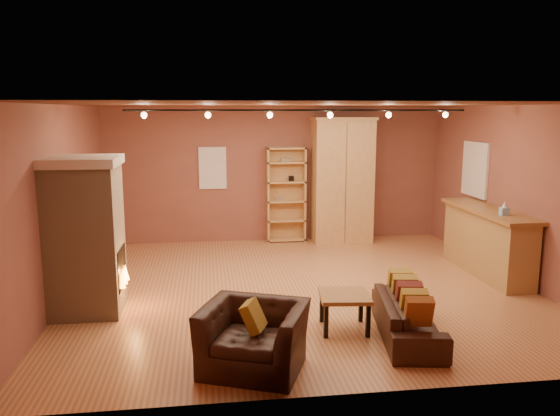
{
  "coord_description": "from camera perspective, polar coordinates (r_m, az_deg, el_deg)",
  "views": [
    {
      "loc": [
        -1.41,
        -8.01,
        2.72
      ],
      "look_at": [
        -0.31,
        0.2,
        1.23
      ],
      "focal_mm": 35.0,
      "sensor_mm": 36.0,
      "label": 1
    }
  ],
  "objects": [
    {
      "name": "floor",
      "position": [
        8.58,
        2.24,
        -8.31
      ],
      "size": [
        7.0,
        7.0,
        0.0
      ],
      "primitive_type": "plane",
      "color": "#A06239",
      "rests_on": "ground"
    },
    {
      "name": "ceiling",
      "position": [
        8.14,
        2.38,
        10.74
      ],
      "size": [
        7.0,
        7.0,
        0.0
      ],
      "primitive_type": "plane",
      "rotation": [
        3.14,
        0.0,
        0.0
      ],
      "color": "brown",
      "rests_on": "back_wall"
    },
    {
      "name": "back_wall",
      "position": [
        11.43,
        -0.5,
        3.55
      ],
      "size": [
        7.0,
        0.02,
        2.8
      ],
      "primitive_type": "cube",
      "color": "brown",
      "rests_on": "floor"
    },
    {
      "name": "left_wall",
      "position": [
        8.39,
        -21.97,
        0.39
      ],
      "size": [
        0.02,
        6.5,
        2.8
      ],
      "primitive_type": "cube",
      "color": "brown",
      "rests_on": "floor"
    },
    {
      "name": "right_wall",
      "position": [
        9.49,
        23.62,
        1.33
      ],
      "size": [
        0.02,
        6.5,
        2.8
      ],
      "primitive_type": "cube",
      "color": "brown",
      "rests_on": "floor"
    },
    {
      "name": "fireplace",
      "position": [
        7.77,
        -19.6,
        -2.75
      ],
      "size": [
        1.01,
        0.98,
        2.12
      ],
      "color": "#C4AD88",
      "rests_on": "floor"
    },
    {
      "name": "back_window",
      "position": [
        11.3,
        -7.06,
        4.16
      ],
      "size": [
        0.56,
        0.04,
        0.86
      ],
      "primitive_type": "cube",
      "color": "white",
      "rests_on": "back_wall"
    },
    {
      "name": "bookcase",
      "position": [
        11.4,
        0.6,
        1.52
      ],
      "size": [
        0.81,
        0.31,
        1.97
      ],
      "color": "tan",
      "rests_on": "floor"
    },
    {
      "name": "armoire",
      "position": [
        11.36,
        6.49,
        2.92
      ],
      "size": [
        1.27,
        0.72,
        2.58
      ],
      "color": "tan",
      "rests_on": "floor"
    },
    {
      "name": "bar_counter",
      "position": [
        9.75,
        20.83,
        -3.26
      ],
      "size": [
        0.62,
        2.33,
        1.11
      ],
      "color": "tan",
      "rests_on": "floor"
    },
    {
      "name": "tissue_box",
      "position": [
        9.14,
        22.4,
        -0.15
      ],
      "size": [
        0.12,
        0.12,
        0.21
      ],
      "rotation": [
        0.0,
        0.0,
        -0.07
      ],
      "color": "#85AED5",
      "rests_on": "bar_counter"
    },
    {
      "name": "right_window",
      "position": [
        10.65,
        19.71,
        3.82
      ],
      "size": [
        0.05,
        0.9,
        1.0
      ],
      "primitive_type": "cube",
      "color": "white",
      "rests_on": "right_wall"
    },
    {
      "name": "loveseat",
      "position": [
        6.87,
        13.22,
        -10.32
      ],
      "size": [
        0.74,
        1.7,
        0.71
      ],
      "rotation": [
        0.0,
        0.0,
        1.41
      ],
      "color": "black",
      "rests_on": "floor"
    },
    {
      "name": "armchair",
      "position": [
        5.9,
        -2.78,
        -12.28
      ],
      "size": [
        1.24,
        1.04,
        0.93
      ],
      "rotation": [
        0.0,
        0.0,
        -0.38
      ],
      "color": "black",
      "rests_on": "floor"
    },
    {
      "name": "coffee_table",
      "position": [
        6.94,
        6.75,
        -9.44
      ],
      "size": [
        0.67,
        0.67,
        0.46
      ],
      "rotation": [
        0.0,
        0.0,
        -0.11
      ],
      "color": "olive",
      "rests_on": "floor"
    },
    {
      "name": "track_rail",
      "position": [
        8.33,
        2.13,
        9.95
      ],
      "size": [
        5.2,
        0.09,
        0.13
      ],
      "color": "black",
      "rests_on": "ceiling"
    }
  ]
}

